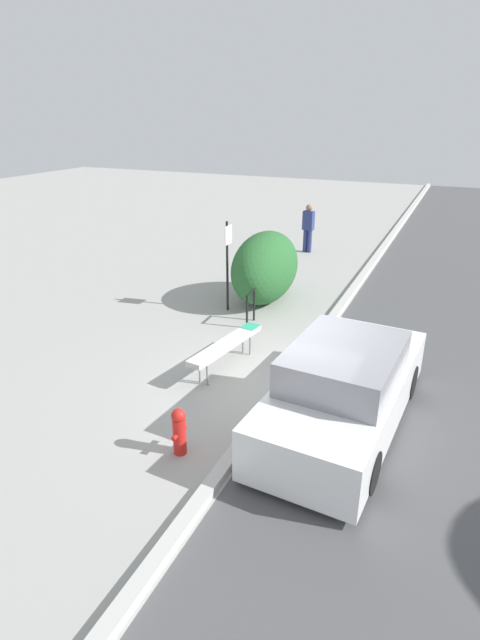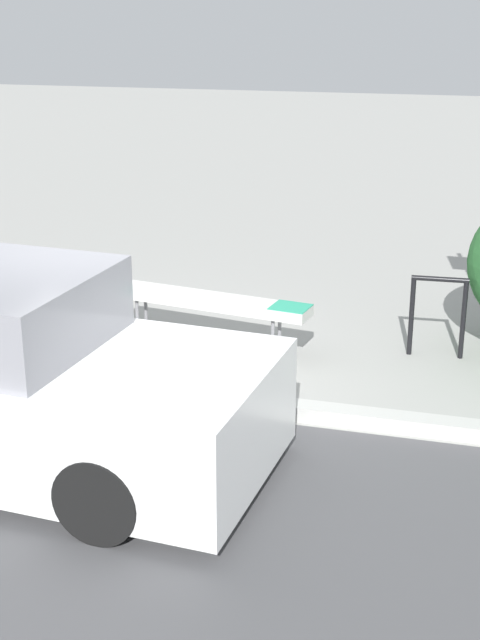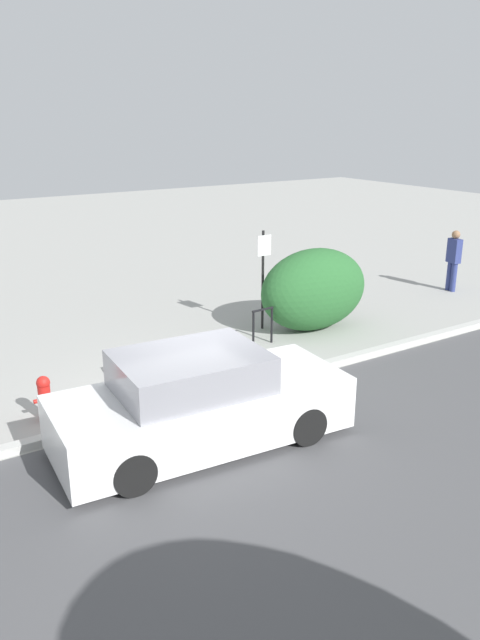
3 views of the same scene
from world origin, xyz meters
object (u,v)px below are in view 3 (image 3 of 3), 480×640
Objects in this scene: sign_post at (263,271)px; pedestrian at (453,259)px; bench at (179,348)px; fire_hydrant at (45,397)px; parked_car_near at (200,403)px; bike_rack at (263,323)px.

sign_post is 6.39m from pedestrian.
fire_hydrant reaches higher than bench.
sign_post is at bearing 18.38° from fire_hydrant.
sign_post is (2.86, 1.33, 0.87)m from bench.
fire_hydrant is at bearing -160.19° from bench.
parked_car_near is at bearing -59.54° from pedestrian.
bike_rack is 1.08× the size of fire_hydrant.
sign_post is at bearing 49.38° from parked_car_near.
bike_rack is 5.06m from fire_hydrant.
fire_hydrant is at bearing -161.62° from sign_post.
sign_post reaches higher than bench.
parked_car_near is at bearing -134.59° from sign_post.
bike_rack is at bearing 10.96° from fire_hydrant.
sign_post reaches higher than parked_car_near.
sign_post is 1.34× the size of pedestrian.
parked_car_near reaches higher than bike_rack.
parked_car_near is at bearing -49.65° from fire_hydrant.
bike_rack is 0.36× the size of sign_post.
sign_post is at bearing 55.24° from bike_rack.
fire_hydrant is at bearing -71.58° from pedestrian.
bike_rack is at bearing 46.96° from parked_car_near.
bench is at bearing -72.45° from pedestrian.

